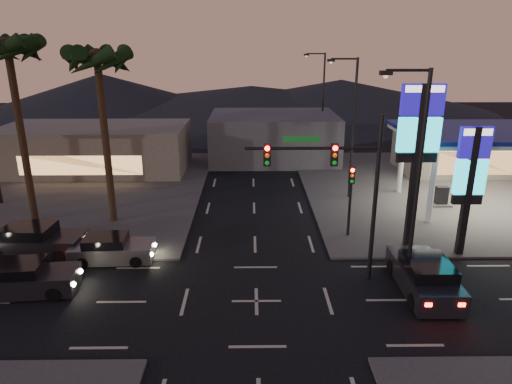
{
  "coord_description": "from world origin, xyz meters",
  "views": [
    {
      "loc": [
        -0.24,
        -17.74,
        10.98
      ],
      "look_at": [
        0.06,
        6.44,
        3.0
      ],
      "focal_mm": 32.0,
      "sensor_mm": 36.0,
      "label": 1
    }
  ],
  "objects_px": {
    "pylon_sign_tall": "(419,135)",
    "car_lane_b_front": "(111,249)",
    "traffic_signal_mast": "(339,176)",
    "car_lane_b_mid": "(35,241)",
    "car_lane_a_front": "(24,279)",
    "gas_station": "(494,135)",
    "pylon_sign_short": "(471,172)",
    "suv_station": "(424,276)"
  },
  "relations": [
    {
      "from": "gas_station",
      "to": "pylon_sign_short",
      "type": "xyz_separation_m",
      "value": [
        -5.0,
        -7.5,
        -0.42
      ]
    },
    {
      "from": "gas_station",
      "to": "car_lane_b_front",
      "type": "relative_size",
      "value": 2.77
    },
    {
      "from": "car_lane_b_front",
      "to": "suv_station",
      "type": "xyz_separation_m",
      "value": [
        15.26,
        -3.28,
        0.12
      ]
    },
    {
      "from": "pylon_sign_tall",
      "to": "car_lane_b_mid",
      "type": "xyz_separation_m",
      "value": [
        -20.35,
        -0.62,
        -5.62
      ]
    },
    {
      "from": "pylon_sign_tall",
      "to": "suv_station",
      "type": "bearing_deg",
      "value": -99.56
    },
    {
      "from": "car_lane_b_front",
      "to": "pylon_sign_short",
      "type": "bearing_deg",
      "value": 1.39
    },
    {
      "from": "pylon_sign_tall",
      "to": "pylon_sign_short",
      "type": "relative_size",
      "value": 1.29
    },
    {
      "from": "gas_station",
      "to": "suv_station",
      "type": "bearing_deg",
      "value": -126.46
    },
    {
      "from": "pylon_sign_tall",
      "to": "car_lane_b_mid",
      "type": "bearing_deg",
      "value": -178.25
    },
    {
      "from": "car_lane_b_front",
      "to": "suv_station",
      "type": "height_order",
      "value": "suv_station"
    },
    {
      "from": "traffic_signal_mast",
      "to": "car_lane_b_front",
      "type": "xyz_separation_m",
      "value": [
        -11.32,
        2.06,
        -4.57
      ]
    },
    {
      "from": "pylon_sign_short",
      "to": "car_lane_a_front",
      "type": "height_order",
      "value": "pylon_sign_short"
    },
    {
      "from": "traffic_signal_mast",
      "to": "suv_station",
      "type": "relative_size",
      "value": 1.58
    },
    {
      "from": "traffic_signal_mast",
      "to": "pylon_sign_short",
      "type": "bearing_deg",
      "value": 19.13
    },
    {
      "from": "pylon_sign_short",
      "to": "car_lane_a_front",
      "type": "relative_size",
      "value": 1.47
    },
    {
      "from": "pylon_sign_tall",
      "to": "traffic_signal_mast",
      "type": "height_order",
      "value": "pylon_sign_tall"
    },
    {
      "from": "pylon_sign_short",
      "to": "car_lane_b_mid",
      "type": "relative_size",
      "value": 1.35
    },
    {
      "from": "car_lane_a_front",
      "to": "car_lane_b_mid",
      "type": "bearing_deg",
      "value": 107.44
    },
    {
      "from": "pylon_sign_tall",
      "to": "car_lane_a_front",
      "type": "bearing_deg",
      "value": -166.4
    },
    {
      "from": "traffic_signal_mast",
      "to": "car_lane_a_front",
      "type": "height_order",
      "value": "traffic_signal_mast"
    },
    {
      "from": "pylon_sign_short",
      "to": "car_lane_b_mid",
      "type": "distance_m",
      "value": 23.19
    },
    {
      "from": "car_lane_b_mid",
      "to": "car_lane_a_front",
      "type": "bearing_deg",
      "value": -72.56
    },
    {
      "from": "traffic_signal_mast",
      "to": "car_lane_b_mid",
      "type": "distance_m",
      "value": 16.49
    },
    {
      "from": "traffic_signal_mast",
      "to": "car_lane_b_mid",
      "type": "relative_size",
      "value": 1.54
    },
    {
      "from": "gas_station",
      "to": "car_lane_b_mid",
      "type": "xyz_separation_m",
      "value": [
        -27.85,
        -7.12,
        -4.31
      ]
    },
    {
      "from": "car_lane_b_mid",
      "to": "suv_station",
      "type": "xyz_separation_m",
      "value": [
        19.56,
        -4.11,
        0.0
      ]
    },
    {
      "from": "pylon_sign_short",
      "to": "traffic_signal_mast",
      "type": "bearing_deg",
      "value": -160.87
    },
    {
      "from": "car_lane_b_mid",
      "to": "suv_station",
      "type": "distance_m",
      "value": 19.98
    },
    {
      "from": "pylon_sign_tall",
      "to": "car_lane_b_front",
      "type": "relative_size",
      "value": 2.04
    },
    {
      "from": "traffic_signal_mast",
      "to": "suv_station",
      "type": "height_order",
      "value": "traffic_signal_mast"
    },
    {
      "from": "pylon_sign_short",
      "to": "traffic_signal_mast",
      "type": "height_order",
      "value": "traffic_signal_mast"
    },
    {
      "from": "pylon_sign_tall",
      "to": "car_lane_b_front",
      "type": "bearing_deg",
      "value": -174.84
    },
    {
      "from": "pylon_sign_tall",
      "to": "pylon_sign_short",
      "type": "xyz_separation_m",
      "value": [
        2.5,
        -1.0,
        -1.74
      ]
    },
    {
      "from": "gas_station",
      "to": "suv_station",
      "type": "distance_m",
      "value": 14.61
    },
    {
      "from": "car_lane_b_front",
      "to": "suv_station",
      "type": "distance_m",
      "value": 15.61
    },
    {
      "from": "car_lane_b_mid",
      "to": "car_lane_b_front",
      "type": "bearing_deg",
      "value": -10.92
    },
    {
      "from": "suv_station",
      "to": "gas_station",
      "type": "bearing_deg",
      "value": 53.54
    },
    {
      "from": "gas_station",
      "to": "pylon_sign_short",
      "type": "bearing_deg",
      "value": -123.69
    },
    {
      "from": "pylon_sign_short",
      "to": "suv_station",
      "type": "xyz_separation_m",
      "value": [
        -3.3,
        -3.73,
        -3.88
      ]
    },
    {
      "from": "traffic_signal_mast",
      "to": "car_lane_a_front",
      "type": "distance_m",
      "value": 15.09
    },
    {
      "from": "car_lane_b_front",
      "to": "car_lane_a_front",
      "type": "bearing_deg",
      "value": -133.76
    },
    {
      "from": "pylon_sign_short",
      "to": "traffic_signal_mast",
      "type": "xyz_separation_m",
      "value": [
        -7.24,
        -2.51,
        0.57
      ]
    }
  ]
}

